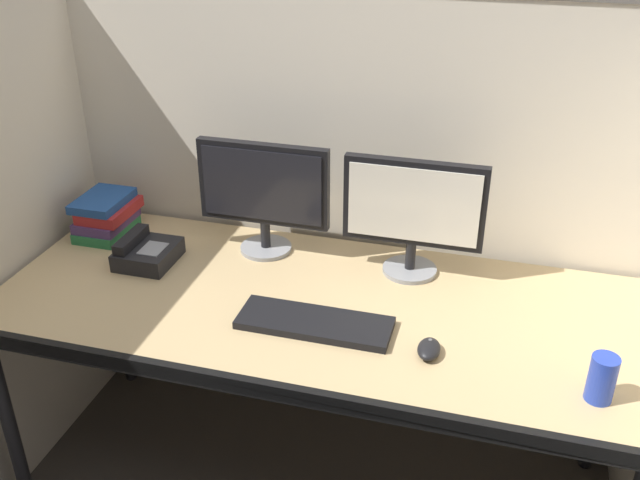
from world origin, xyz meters
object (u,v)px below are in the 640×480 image
at_px(desk, 314,318).
at_px(keyboard_main, 315,323).
at_px(monitor_left, 263,191).
at_px(book_stack, 107,215).
at_px(monitor_right, 413,210).
at_px(computer_mouse, 429,349).
at_px(desk_phone, 146,253).
at_px(soda_can, 602,379).

bearing_deg(desk, keyboard_main, -73.31).
relative_size(monitor_left, keyboard_main, 1.00).
xyz_separation_m(desk, monitor_left, (-0.25, 0.27, 0.27)).
height_order(monitor_left, book_stack, monitor_left).
height_order(monitor_right, book_stack, monitor_right).
distance_m(keyboard_main, computer_mouse, 0.33).
xyz_separation_m(desk, desk_phone, (-0.59, 0.09, 0.08)).
relative_size(monitor_right, book_stack, 1.92).
height_order(desk, soda_can, soda_can).
relative_size(desk_phone, soda_can, 1.56).
xyz_separation_m(monitor_right, book_stack, (-1.05, -0.02, -0.15)).
bearing_deg(monitor_right, soda_can, -41.60).
bearing_deg(desk_phone, monitor_right, 11.26).
bearing_deg(keyboard_main, computer_mouse, -7.49).
height_order(desk, monitor_left, monitor_left).
height_order(desk, keyboard_main, keyboard_main).
distance_m(desk, monitor_right, 0.44).
distance_m(book_stack, desk_phone, 0.27).
bearing_deg(keyboard_main, desk_phone, 161.94).
bearing_deg(desk_phone, computer_mouse, -14.55).
distance_m(computer_mouse, desk_phone, 0.98).
xyz_separation_m(book_stack, desk_phone, (0.23, -0.15, -0.03)).
xyz_separation_m(monitor_left, computer_mouse, (0.60, -0.42, -0.20)).
relative_size(keyboard_main, book_stack, 1.92).
height_order(monitor_right, soda_can, monitor_right).
bearing_deg(keyboard_main, desk, 106.69).
xyz_separation_m(keyboard_main, soda_can, (0.74, -0.11, 0.05)).
xyz_separation_m(desk, computer_mouse, (0.36, -0.15, 0.07)).
distance_m(monitor_right, soda_can, 0.73).
bearing_deg(book_stack, keyboard_main, -22.47).
relative_size(monitor_left, computer_mouse, 4.48).
distance_m(keyboard_main, book_stack, 0.92).
bearing_deg(monitor_right, monitor_left, 178.48).
height_order(book_stack, soda_can, book_stack).
height_order(keyboard_main, computer_mouse, computer_mouse).
bearing_deg(soda_can, monitor_left, 154.42).
bearing_deg(book_stack, soda_can, -16.09).
relative_size(computer_mouse, book_stack, 0.43).
relative_size(monitor_right, computer_mouse, 4.48).
distance_m(desk, desk_phone, 0.60).
relative_size(desk, desk_phone, 10.00).
distance_m(monitor_left, computer_mouse, 0.76).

